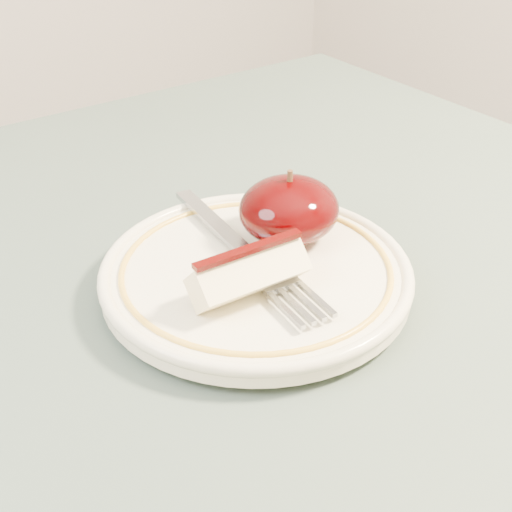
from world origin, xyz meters
TOP-DOWN VIEW (x-y plane):
  - table at (0.00, 0.00)m, footprint 0.90×0.90m
  - plate at (0.05, 0.05)m, footprint 0.22×0.22m
  - apple_half at (0.10, 0.07)m, footprint 0.07×0.07m
  - apple_wedge at (0.03, 0.03)m, footprint 0.08×0.04m
  - fork at (0.05, 0.06)m, footprint 0.04×0.20m

SIDE VIEW (x-z plane):
  - table at x=0.00m, z-range 0.29..1.04m
  - plate at x=0.05m, z-range 0.75..0.77m
  - fork at x=0.05m, z-range 0.77..0.78m
  - apple_wedge at x=0.03m, z-range 0.77..0.80m
  - apple_half at x=0.10m, z-range 0.76..0.82m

